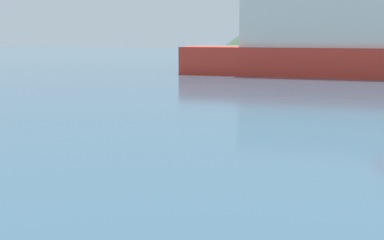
{
  "coord_description": "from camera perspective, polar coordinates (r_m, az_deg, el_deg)",
  "views": [
    {
      "loc": [
        4.01,
        1.26,
        3.65
      ],
      "look_at": [
        -0.84,
        14.0,
        1.2
      ],
      "focal_mm": 45.0,
      "sensor_mm": 36.0,
      "label": 1
    }
  ],
  "objects": [
    {
      "name": "hill_west",
      "position": [
        115.36,
        12.65,
        11.49
      ],
      "size": [
        36.8,
        36.8,
        13.51
      ],
      "color": "#38563D",
      "rests_on": "ground_plane"
    }
  ]
}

